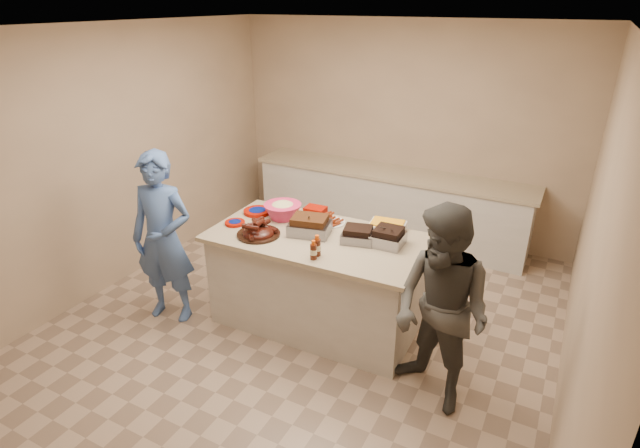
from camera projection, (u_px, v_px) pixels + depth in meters
The scene contains 20 objects.
room at pixel (307, 321), 4.91m from camera, with size 4.50×5.00×2.70m, color tan, non-canonical shape.
back_counter at pixel (389, 204), 6.49m from camera, with size 3.60×0.64×0.90m, color beige, non-canonical shape.
island at pixel (318, 321), 4.90m from camera, with size 1.96×1.03×0.93m, color beige, non-canonical shape.
rib_platter at pixel (259, 235), 4.54m from camera, with size 0.40×0.40×0.16m, color #3B1009, non-canonical shape.
pulled_pork_tray at pixel (310, 234), 4.56m from camera, with size 0.36×0.28×0.11m, color #47230F.
brisket_tray at pixel (358, 241), 4.42m from camera, with size 0.28×0.23×0.08m, color black.
roasting_pan at pixel (388, 245), 4.36m from camera, with size 0.27×0.27×0.11m, color gray.
coleslaw_bowl at pixel (283, 218), 4.89m from camera, with size 0.37×0.37×0.25m, color #D72859, non-canonical shape.
sausage_plate at pixel (331, 223), 4.78m from camera, with size 0.28×0.28×0.05m, color silver.
mac_cheese_dish at pixel (387, 230), 4.64m from camera, with size 0.33×0.24×0.09m, color #FFAD16.
bbq_bottle_a at pixel (313, 259), 4.12m from camera, with size 0.06×0.06×0.17m, color #42190D.
bbq_bottle_b at pixel (317, 255), 4.18m from camera, with size 0.06×0.06×0.19m, color #42190D.
mustard_bottle at pixel (307, 225), 4.74m from camera, with size 0.04×0.04×0.12m, color #FFAC00.
sauce_bowl at pixel (324, 224), 4.77m from camera, with size 0.13×0.04×0.13m, color silver.
plate_stack_large at pixel (257, 213), 5.01m from camera, with size 0.27×0.27×0.03m, color #8A0B00.
plate_stack_small at pixel (235, 224), 4.76m from camera, with size 0.19×0.19×0.03m, color #8A0B00.
plastic_cup at pixel (275, 210), 5.07m from camera, with size 0.11×0.10×0.11m, color brown.
basket_stack at pixel (315, 217), 4.92m from camera, with size 0.20×0.15×0.10m, color #8A0B00.
guest_blue at pixel (174, 314), 5.02m from camera, with size 0.61×1.68×0.40m, color #4365A7.
guest_gray at pixel (431, 397), 3.97m from camera, with size 0.79×1.63×0.62m, color #474540.
Camera 1 is at (2.01, -3.55, 2.89)m, focal length 28.00 mm.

